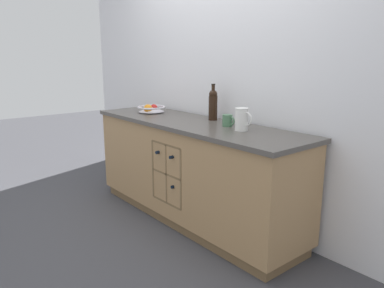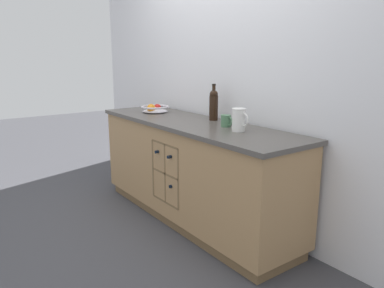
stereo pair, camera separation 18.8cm
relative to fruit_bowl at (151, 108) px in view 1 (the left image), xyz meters
name	(u,v)px [view 1 (the left image)]	position (x,y,z in m)	size (l,w,h in m)	color
ground_plane	(192,219)	(0.66, -0.02, -0.93)	(14.00, 14.00, 0.00)	#424247
back_wall	(223,74)	(0.66, 0.33, 0.35)	(4.58, 0.06, 2.55)	white
kitchen_island	(192,171)	(0.66, -0.02, -0.48)	(2.22, 0.62, 0.89)	brown
fruit_bowl	(151,108)	(0.00, 0.00, 0.00)	(0.27, 0.27, 0.09)	silver
white_pitcher	(242,119)	(1.20, 0.01, 0.05)	(0.15, 0.10, 0.17)	white
ceramic_mug	(228,120)	(1.01, 0.06, 0.01)	(0.12, 0.08, 0.09)	#4C7A56
standing_wine_bottle	(213,104)	(0.71, 0.17, 0.10)	(0.08, 0.08, 0.31)	black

